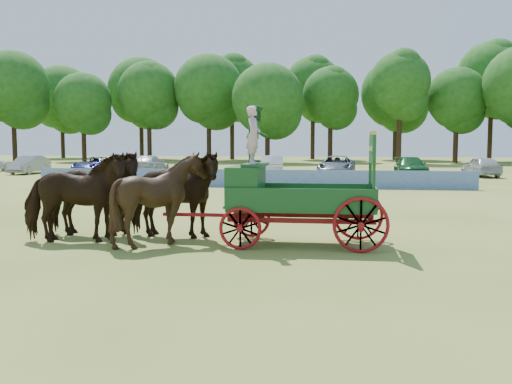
% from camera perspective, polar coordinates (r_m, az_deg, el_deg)
% --- Properties ---
extents(ground, '(160.00, 160.00, 0.00)m').
position_cam_1_polar(ground, '(15.83, -7.33, -4.92)').
color(ground, '#9F9848').
rests_on(ground, ground).
extents(horse_lead_left, '(3.12, 1.83, 2.47)m').
position_cam_1_polar(horse_lead_left, '(16.12, -17.69, -0.51)').
color(horse_lead_left, black).
rests_on(horse_lead_left, ground).
extents(horse_lead_right, '(3.05, 1.62, 2.47)m').
position_cam_1_polar(horse_lead_right, '(17.11, -16.09, -0.15)').
color(horse_lead_right, black).
rests_on(horse_lead_right, ground).
extents(horse_wheel_left, '(2.35, 2.12, 2.48)m').
position_cam_1_polar(horse_wheel_left, '(15.23, -9.53, -0.64)').
color(horse_wheel_left, black).
rests_on(horse_wheel_left, ground).
extents(horse_wheel_right, '(3.01, 1.54, 2.47)m').
position_cam_1_polar(horse_wheel_right, '(16.27, -8.36, -0.26)').
color(horse_wheel_right, black).
rests_on(horse_wheel_right, ground).
extents(farm_dray, '(6.00, 2.00, 3.71)m').
position_cam_1_polar(farm_dray, '(15.15, 1.87, 0.87)').
color(farm_dray, maroon).
rests_on(farm_dray, ground).
extents(sponsor_banner, '(26.00, 0.08, 1.05)m').
position_cam_1_polar(sponsor_banner, '(33.50, -0.79, 1.37)').
color(sponsor_banner, '#1F42A9').
rests_on(sponsor_banner, ground).
extents(parked_cars, '(47.71, 6.90, 1.58)m').
position_cam_1_polar(parked_cars, '(45.16, -1.46, 2.66)').
color(parked_cars, silver).
rests_on(parked_cars, ground).
extents(treeline, '(92.45, 24.77, 15.63)m').
position_cam_1_polar(treeline, '(75.76, 1.30, 10.24)').
color(treeline, '#382314').
rests_on(treeline, ground).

